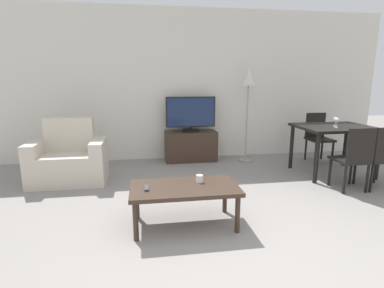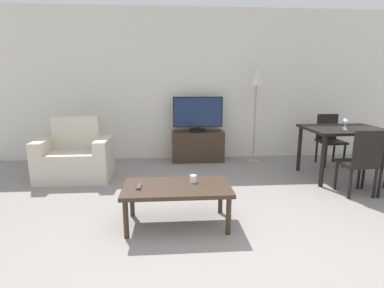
# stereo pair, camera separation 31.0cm
# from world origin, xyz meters

# --- Properties ---
(ground_plane) EXTENTS (18.00, 18.00, 0.00)m
(ground_plane) POSITION_xyz_m (0.00, 0.00, 0.00)
(ground_plane) COLOR gray
(wall_back) EXTENTS (7.80, 0.06, 2.70)m
(wall_back) POSITION_xyz_m (0.00, 3.59, 1.35)
(wall_back) COLOR silver
(wall_back) RESTS_ON ground_plane
(armchair) EXTENTS (1.04, 0.64, 0.92)m
(armchair) POSITION_xyz_m (-1.75, 2.45, 0.33)
(armchair) COLOR beige
(armchair) RESTS_ON ground_plane
(tv_stand) EXTENTS (0.93, 0.40, 0.55)m
(tv_stand) POSITION_xyz_m (0.16, 3.32, 0.27)
(tv_stand) COLOR #38281E
(tv_stand) RESTS_ON ground_plane
(tv) EXTENTS (0.88, 0.31, 0.62)m
(tv) POSITION_xyz_m (0.16, 3.32, 0.86)
(tv) COLOR black
(tv) RESTS_ON tv_stand
(coffee_table) EXTENTS (1.08, 0.58, 0.42)m
(coffee_table) POSITION_xyz_m (-0.28, 0.87, 0.37)
(coffee_table) COLOR #38281E
(coffee_table) RESTS_ON ground_plane
(dining_table) EXTENTS (1.10, 0.87, 0.76)m
(dining_table) POSITION_xyz_m (2.24, 2.21, 0.66)
(dining_table) COLOR black
(dining_table) RESTS_ON ground_plane
(dining_chair_near) EXTENTS (0.40, 0.40, 0.87)m
(dining_chair_near) POSITION_xyz_m (2.05, 1.47, 0.48)
(dining_chair_near) COLOR black
(dining_chair_near) RESTS_ON ground_plane
(dining_chair_far) EXTENTS (0.40, 0.40, 0.87)m
(dining_chair_far) POSITION_xyz_m (2.43, 2.96, 0.48)
(dining_chair_far) COLOR black
(dining_chair_far) RESTS_ON ground_plane
(floor_lamp) EXTENTS (0.28, 0.28, 1.67)m
(floor_lamp) POSITION_xyz_m (1.15, 3.15, 1.41)
(floor_lamp) COLOR gray
(floor_lamp) RESTS_ON ground_plane
(remote_primary) EXTENTS (0.04, 0.15, 0.02)m
(remote_primary) POSITION_xyz_m (-0.65, 0.86, 0.43)
(remote_primary) COLOR #38383D
(remote_primary) RESTS_ON coffee_table
(cup_white_near) EXTENTS (0.07, 0.07, 0.08)m
(cup_white_near) POSITION_xyz_m (-0.11, 0.97, 0.46)
(cup_white_near) COLOR white
(cup_white_near) RESTS_ON coffee_table
(wine_glass_left) EXTENTS (0.07, 0.07, 0.15)m
(wine_glass_left) POSITION_xyz_m (2.15, 2.05, 0.86)
(wine_glass_left) COLOR silver
(wine_glass_left) RESTS_ON dining_table
(wine_glass_center) EXTENTS (0.07, 0.07, 0.15)m
(wine_glass_center) POSITION_xyz_m (2.21, 2.17, 0.86)
(wine_glass_center) COLOR silver
(wine_glass_center) RESTS_ON dining_table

